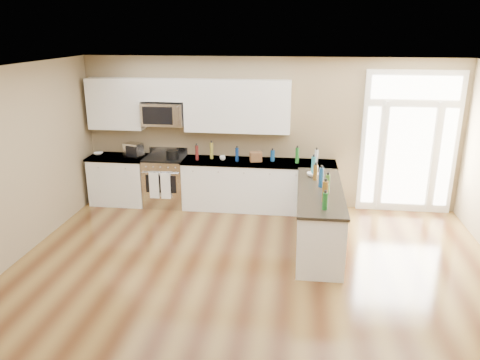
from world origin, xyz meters
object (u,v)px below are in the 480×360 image
object	(u,v)px
peninsula_cabinet	(319,220)
stockpot	(172,154)
kitchen_range	(166,181)
toaster_oven	(134,150)

from	to	relation	value
peninsula_cabinet	stockpot	size ratio (longest dim) A/B	9.96
stockpot	peninsula_cabinet	bearing A→B (deg)	-27.13
kitchen_range	toaster_oven	size ratio (longest dim) A/B	3.47
kitchen_range	stockpot	xyz separation A→B (m)	(0.18, -0.07, 0.56)
peninsula_cabinet	toaster_oven	bearing A→B (deg)	157.16
peninsula_cabinet	kitchen_range	distance (m)	3.22
kitchen_range	stockpot	size ratio (longest dim) A/B	4.63
kitchen_range	stockpot	bearing A→B (deg)	-21.18
kitchen_range	toaster_oven	bearing A→B (deg)	178.59
kitchen_range	stockpot	world-z (taller)	stockpot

